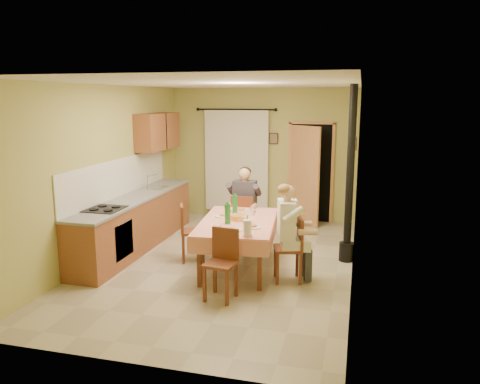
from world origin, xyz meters
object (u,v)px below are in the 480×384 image
(chair_far, at_px, (244,231))
(chair_right, at_px, (289,261))
(man_right, at_px, (289,222))
(chair_near, at_px, (221,278))
(chair_left, at_px, (192,243))
(man_far, at_px, (244,198))
(stove_flue, at_px, (349,199))
(dining_table, at_px, (238,245))

(chair_far, bearing_deg, chair_right, -53.77)
(chair_right, distance_m, man_right, 0.59)
(chair_far, bearing_deg, chair_near, -83.74)
(chair_left, xyz_separation_m, man_far, (0.64, 0.91, 0.59))
(chair_far, xyz_separation_m, chair_left, (-0.64, -0.90, -0.00))
(chair_far, height_order, chair_right, chair_far)
(chair_left, bearing_deg, man_right, 51.00)
(chair_far, relative_size, stove_flue, 0.34)
(chair_near, relative_size, man_right, 0.67)
(chair_far, xyz_separation_m, chair_near, (0.24, -2.20, -0.00))
(chair_left, bearing_deg, man_far, 121.93)
(chair_left, distance_m, man_right, 1.80)
(chair_right, bearing_deg, chair_left, 58.26)
(dining_table, height_order, chair_left, chair_left)
(dining_table, distance_m, chair_right, 0.89)
(man_far, relative_size, stove_flue, 0.50)
(chair_near, relative_size, man_far, 0.67)
(dining_table, xyz_separation_m, chair_right, (0.83, -0.30, -0.09))
(chair_left, relative_size, man_far, 0.67)
(chair_left, bearing_deg, chair_near, 11.17)
(man_far, relative_size, man_right, 1.00)
(dining_table, distance_m, man_far, 1.20)
(dining_table, distance_m, chair_near, 1.14)
(dining_table, relative_size, chair_left, 2.13)
(man_far, bearing_deg, chair_right, -54.03)
(chair_far, xyz_separation_m, man_far, (0.00, 0.01, 0.59))
(man_far, height_order, man_right, same)
(man_right, relative_size, stove_flue, 0.50)
(man_far, distance_m, stove_flue, 1.81)
(dining_table, distance_m, man_right, 1.00)
(stove_flue, bearing_deg, chair_far, 170.55)
(man_right, bearing_deg, stove_flue, -52.31)
(chair_right, xyz_separation_m, man_right, (-0.01, -0.00, 0.59))
(chair_near, bearing_deg, dining_table, -78.91)
(man_far, bearing_deg, chair_left, -125.14)
(chair_left, height_order, man_far, man_far)
(man_far, bearing_deg, chair_near, -83.78)
(dining_table, relative_size, chair_right, 2.09)
(dining_table, height_order, man_right, man_right)
(chair_near, height_order, stove_flue, stove_flue)
(dining_table, distance_m, stove_flue, 1.90)
(dining_table, bearing_deg, man_right, -26.37)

